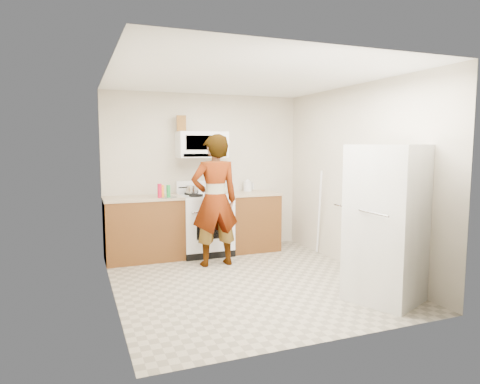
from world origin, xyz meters
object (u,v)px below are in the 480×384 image
microwave (202,145)px  saucepan (192,189)px  gas_range (205,223)px  person (215,200)px  kettle (248,186)px  fridge (387,223)px

microwave → saucepan: (-0.17, -0.01, -0.69)m
gas_range → microwave: size_ratio=1.49×
person → kettle: 1.19m
gas_range → microwave: (0.00, 0.13, 1.21)m
microwave → person: microwave is taller
saucepan → gas_range: bearing=-35.9°
person → saucepan: bearing=-80.8°
person → fridge: bearing=123.6°
microwave → fridge: 3.16m
gas_range → kettle: (0.80, 0.20, 0.53)m
gas_range → microwave: microwave is taller
saucepan → fridge: bearing=-62.4°
person → fridge: size_ratio=1.08×
person → kettle: (0.84, 0.84, 0.10)m
person → saucepan: (-0.12, 0.77, 0.09)m
kettle → saucepan: size_ratio=0.83×
fridge → saucepan: (-1.44, 2.75, 0.16)m
gas_range → microwave: 1.22m
fridge → kettle: fridge is taller
person → saucepan: 0.78m
kettle → fridge: bearing=-59.5°
microwave → kettle: (0.80, 0.07, -0.68)m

